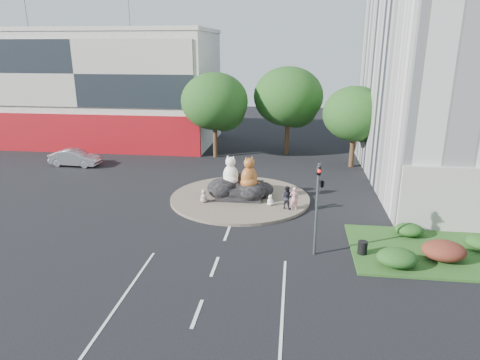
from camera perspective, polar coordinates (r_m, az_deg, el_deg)
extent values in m
plane|color=black|center=(21.92, -3.39, -11.45)|extent=(120.00, 120.00, 0.00)
cylinder|color=brown|center=(30.91, 0.00, -2.40)|extent=(10.00, 10.00, 0.20)
cube|color=silver|center=(51.83, -17.85, 11.52)|extent=(25.00, 12.00, 12.00)
cube|color=maroon|center=(46.99, -20.45, 5.79)|extent=(25.00, 0.30, 4.00)
cube|color=#B2AD9E|center=(46.23, -21.28, 13.07)|extent=(24.00, 0.15, 6.50)
cube|color=silver|center=(51.65, -18.52, 18.36)|extent=(25.20, 12.20, 0.40)
cylinder|color=#595B60|center=(55.60, -26.67, 19.62)|extent=(0.10, 0.10, 4.00)
cylinder|color=#595B60|center=(52.48, -14.65, 21.61)|extent=(0.10, 0.10, 5.00)
cube|color=#23501A|center=(25.62, 25.77, -8.66)|extent=(10.00, 6.00, 0.12)
cylinder|color=#382314|center=(42.47, -3.32, 5.55)|extent=(0.44, 0.44, 3.74)
ellipsoid|color=#183812|center=(41.87, -3.40, 10.45)|extent=(6.46, 6.46, 5.49)
sphere|color=#183812|center=(42.33, -2.18, 9.38)|extent=(4.25, 4.25, 4.25)
sphere|color=#183812|center=(41.79, -4.42, 9.59)|extent=(3.74, 3.74, 3.74)
cylinder|color=#382314|center=(43.70, 6.28, 5.96)|extent=(0.44, 0.44, 3.96)
ellipsoid|color=#183812|center=(43.11, 6.45, 11.00)|extent=(6.84, 6.84, 5.81)
sphere|color=#183812|center=(43.71, 7.48, 9.86)|extent=(4.50, 4.50, 4.50)
sphere|color=#183812|center=(42.91, 5.46, 10.16)|extent=(3.96, 3.96, 3.96)
cylinder|color=#382314|center=(40.21, 14.73, 4.00)|extent=(0.44, 0.44, 3.30)
ellipsoid|color=#183812|center=(39.62, 15.08, 8.54)|extent=(5.70, 5.70, 4.84)
sphere|color=#183812|center=(40.34, 16.05, 7.53)|extent=(3.75, 3.75, 3.75)
sphere|color=#183812|center=(39.32, 14.06, 7.78)|extent=(3.30, 3.30, 3.30)
ellipsoid|color=#183812|center=(22.85, 20.22, -9.71)|extent=(2.00, 1.60, 0.90)
ellipsoid|color=#441D12|center=(24.38, 25.53, -8.51)|extent=(2.20, 1.76, 0.99)
ellipsoid|color=#183812|center=(26.59, 21.65, -6.19)|extent=(1.60, 1.28, 0.72)
cylinder|color=#595B60|center=(22.39, 10.17, -4.00)|extent=(0.14, 0.14, 5.00)
imported|color=black|center=(21.84, 10.41, 0.16)|extent=(0.21, 0.26, 1.30)
imported|color=black|center=(21.91, 10.90, -0.36)|extent=(0.26, 1.24, 0.50)
sphere|color=red|center=(21.54, 10.49, 1.16)|extent=(0.18, 0.18, 0.18)
cylinder|color=#595B60|center=(29.16, 25.72, 2.64)|extent=(0.18, 0.18, 8.00)
cylinder|color=#595B60|center=(28.22, 24.83, 10.62)|extent=(2.00, 0.12, 0.12)
cube|color=silver|center=(27.95, 22.82, 10.60)|extent=(0.50, 0.22, 0.12)
imported|color=pink|center=(28.44, 7.21, -2.44)|extent=(0.62, 0.46, 1.56)
imported|color=#212129|center=(28.56, 6.23, -2.30)|extent=(0.94, 0.85, 1.58)
imported|color=#A9ACB1|center=(42.26, -21.15, 2.78)|extent=(4.67, 1.83, 1.51)
cylinder|color=black|center=(23.61, 16.02, -8.65)|extent=(0.65, 0.65, 0.69)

